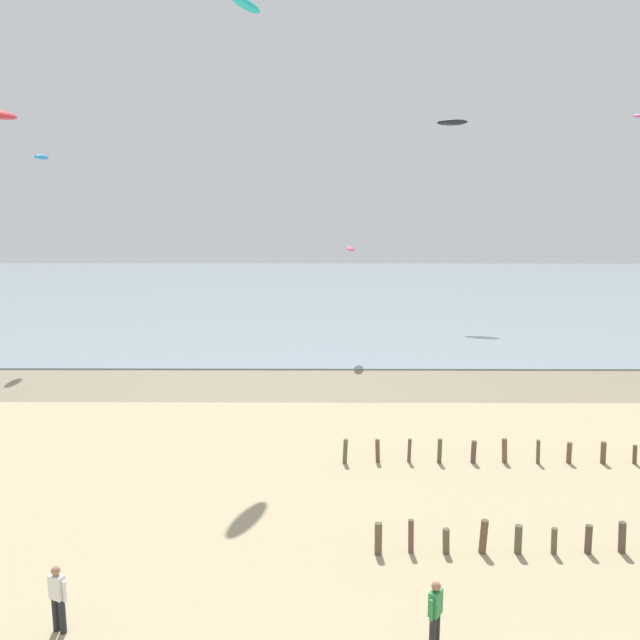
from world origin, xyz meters
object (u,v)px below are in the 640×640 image
object	(u,v)px
kite_aloft_3	(351,249)
kite_aloft_6	(42,157)
kite_aloft_4	(245,4)
kite_aloft_7	(452,122)
person_mid_beach	(435,613)
person_by_waterline	(58,597)

from	to	relation	value
kite_aloft_3	kite_aloft_6	xyz separation A→B (m)	(-20.30, 0.64, 5.95)
kite_aloft_3	kite_aloft_4	xyz separation A→B (m)	(-5.30, -12.20, 11.76)
kite_aloft_3	kite_aloft_4	distance (m)	17.75
kite_aloft_3	kite_aloft_7	xyz separation A→B (m)	(9.32, 15.39, 9.81)
kite_aloft_6	kite_aloft_7	size ratio (longest dim) A/B	0.75
kite_aloft_6	kite_aloft_7	world-z (taller)	kite_aloft_7
person_mid_beach	kite_aloft_4	size ratio (longest dim) A/B	0.64
person_mid_beach	kite_aloft_7	bearing A→B (deg)	79.33
person_mid_beach	kite_aloft_7	xyz separation A→B (m)	(8.52, 45.21, 16.08)
kite_aloft_4	kite_aloft_7	xyz separation A→B (m)	(14.62, 27.59, -1.94)
person_mid_beach	kite_aloft_3	distance (m)	30.48
kite_aloft_3	kite_aloft_7	distance (m)	20.49
person_by_waterline	kite_aloft_4	world-z (taller)	kite_aloft_4
kite_aloft_7	person_by_waterline	bearing A→B (deg)	-95.21
kite_aloft_3	person_mid_beach	bearing A→B (deg)	5.83
person_by_waterline	kite_aloft_6	xyz separation A→B (m)	(-12.16, 29.88, 12.21)
kite_aloft_3	kite_aloft_4	size ratio (longest dim) A/B	0.69
person_by_waterline	kite_aloft_3	size ratio (longest dim) A/B	0.92
person_by_waterline	kite_aloft_7	world-z (taller)	kite_aloft_7
person_mid_beach	person_by_waterline	size ratio (longest dim) A/B	1.00
kite_aloft_7	person_mid_beach	bearing A→B (deg)	-84.51
kite_aloft_3	kite_aloft_4	world-z (taller)	kite_aloft_4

